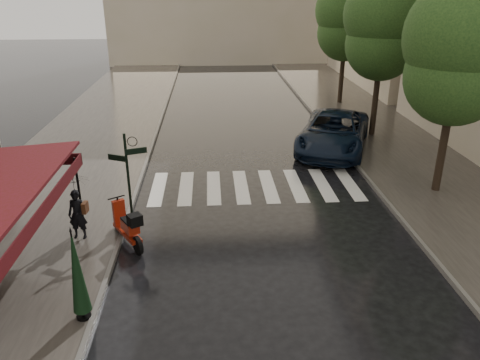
{
  "coord_description": "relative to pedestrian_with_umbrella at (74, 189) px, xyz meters",
  "views": [
    {
      "loc": [
        1.34,
        -10.34,
        7.12
      ],
      "look_at": [
        2.23,
        3.31,
        1.4
      ],
      "focal_mm": 35.0,
      "sensor_mm": 36.0,
      "label": 1
    }
  ],
  "objects": [
    {
      "name": "scooter",
      "position": [
        1.48,
        -0.31,
        -1.11
      ],
      "size": [
        1.17,
        1.72,
        1.29
      ],
      "rotation": [
        0.0,
        0.0,
        0.55
      ],
      "color": "black",
      "rests_on": "ground"
    },
    {
      "name": "tree_mid",
      "position": [
        12.12,
        9.77,
        3.89
      ],
      "size": [
        3.8,
        3.8,
        8.34
      ],
      "color": "black",
      "rests_on": "sidewalk_far"
    },
    {
      "name": "crosswalk",
      "position": [
        5.6,
        3.77,
        -1.7
      ],
      "size": [
        7.85,
        3.2,
        0.01
      ],
      "color": "silver",
      "rests_on": "ground"
    },
    {
      "name": "pedestrian_with_umbrella",
      "position": [
        0.0,
        0.0,
        0.0
      ],
      "size": [
        1.0,
        1.01,
        2.38
      ],
      "rotation": [
        0.0,
        0.0,
        -0.11
      ],
      "color": "black",
      "rests_on": "sidewalk_near"
    },
    {
      "name": "signpost",
      "position": [
        1.43,
        0.77,
        0.13
      ],
      "size": [
        1.17,
        0.29,
        3.1
      ],
      "color": "black",
      "rests_on": "ground"
    },
    {
      "name": "parked_car",
      "position": [
        9.62,
        7.82,
        -0.84
      ],
      "size": [
        4.9,
        6.81,
        1.72
      ],
      "primitive_type": "imported",
      "rotation": [
        0.0,
        0.0,
        -0.37
      ],
      "color": "black",
      "rests_on": "ground"
    },
    {
      "name": "tree_near",
      "position": [
        12.22,
        2.77,
        3.62
      ],
      "size": [
        3.8,
        3.8,
        7.99
      ],
      "color": "black",
      "rests_on": "sidewalk_far"
    },
    {
      "name": "parasol_front",
      "position": [
        0.97,
        -3.73,
        -0.36
      ],
      "size": [
        0.41,
        0.41,
        2.27
      ],
      "color": "black",
      "rests_on": "sidewalk_near"
    },
    {
      "name": "sidewalk_far",
      "position": [
        12.87,
        9.77,
        -1.64
      ],
      "size": [
        5.5,
        60.0,
        0.12
      ],
      "primitive_type": "cube",
      "color": "#38332D",
      "rests_on": "ground"
    },
    {
      "name": "curb_far",
      "position": [
        10.07,
        9.77,
        -1.63
      ],
      "size": [
        0.12,
        60.0,
        0.16
      ],
      "primitive_type": "cube",
      "color": "#595651",
      "rests_on": "ground"
    },
    {
      "name": "sidewalk_near",
      "position": [
        -1.88,
        9.77,
        -1.64
      ],
      "size": [
        6.0,
        60.0,
        0.12
      ],
      "primitive_type": "cube",
      "color": "#38332D",
      "rests_on": "ground"
    },
    {
      "name": "ground",
      "position": [
        2.62,
        -2.23,
        -1.7
      ],
      "size": [
        120.0,
        120.0,
        0.0
      ],
      "primitive_type": "plane",
      "color": "black",
      "rests_on": "ground"
    },
    {
      "name": "tree_far",
      "position": [
        12.32,
        16.77,
        3.75
      ],
      "size": [
        3.8,
        3.8,
        8.16
      ],
      "color": "black",
      "rests_on": "sidewalk_far"
    },
    {
      "name": "curb_near",
      "position": [
        1.17,
        9.77,
        -1.63
      ],
      "size": [
        0.12,
        60.0,
        0.16
      ],
      "primitive_type": "cube",
      "color": "#595651",
      "rests_on": "ground"
    }
  ]
}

